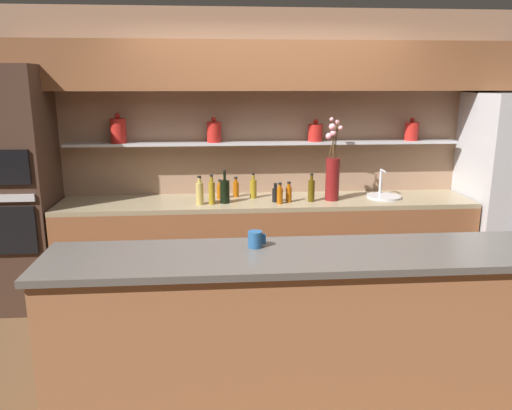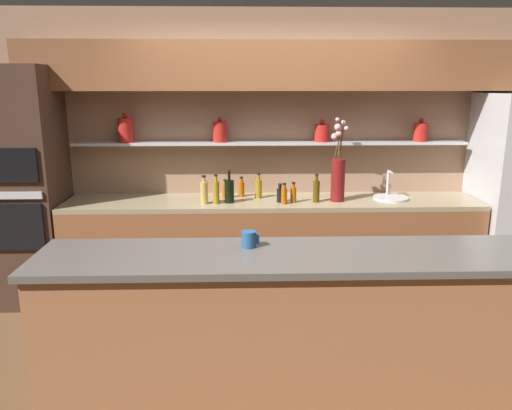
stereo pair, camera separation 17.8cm
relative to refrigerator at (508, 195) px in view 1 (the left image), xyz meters
The scene contains 19 objects.
ground_plane 2.69m from the refrigerator, 151.65° to the right, with size 12.00×12.00×0.00m, color brown.
back_wall_unit 2.33m from the refrigerator, behind, with size 5.20×0.44×2.60m.
back_counter_unit 2.30m from the refrigerator, behind, with size 3.70×0.62×0.92m.
island_counter 2.82m from the refrigerator, 142.82° to the right, with size 2.91×0.61×1.02m.
refrigerator is the anchor object (origin of this frame).
oven_tower 4.47m from the refrigerator, behind, with size 0.71×0.64×2.09m.
flower_vase 1.68m from the refrigerator, behind, with size 0.15×0.15×0.73m.
sink_fixture 1.17m from the refrigerator, behind, with size 0.31×0.31×0.25m.
bottle_oil_0 1.86m from the refrigerator, behind, with size 0.06×0.06×0.25m.
bottle_sauce_1 2.07m from the refrigerator, behind, with size 0.05×0.05×0.18m.
bottle_sauce_2 2.53m from the refrigerator, behind, with size 0.06×0.06×0.19m.
bottle_wine_3 2.63m from the refrigerator, behind, with size 0.08×0.08×0.29m.
bottle_sauce_4 2.15m from the refrigerator, behind, with size 0.05×0.05×0.19m.
bottle_sauce_5 2.18m from the refrigerator, behind, with size 0.06×0.06×0.17m.
bottle_oil_6 2.75m from the refrigerator, behind, with size 0.05×0.05×0.26m.
bottle_spirit_7 2.85m from the refrigerator, behind, with size 0.07×0.07×0.25m.
bottle_oil_8 2.37m from the refrigerator, behind, with size 0.06×0.06×0.23m.
bottle_sauce_9 2.67m from the refrigerator, behind, with size 0.06×0.06×0.18m.
coffee_mug 2.94m from the refrigerator, 147.66° to the right, with size 0.10×0.08×0.10m.
Camera 1 is at (-0.48, -3.12, 1.95)m, focal length 35.00 mm.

